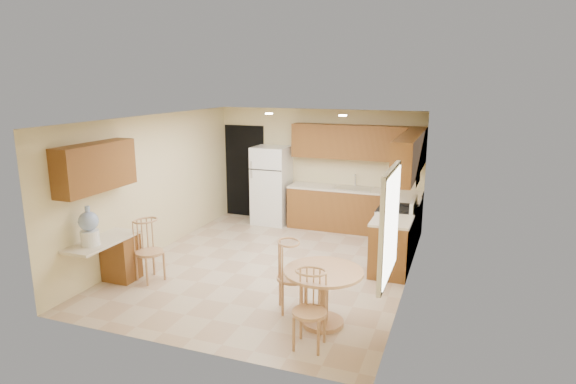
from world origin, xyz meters
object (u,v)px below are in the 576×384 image
(refrigerator, at_px, (272,185))
(chair_table_b, at_px, (307,306))
(stove, at_px, (396,232))
(chair_desk, at_px, (145,246))
(water_crock, at_px, (89,228))
(dining_table, at_px, (323,289))
(chair_table_a, at_px, (290,271))

(refrigerator, distance_m, chair_table_b, 5.25)
(stove, xyz_separation_m, chair_desk, (-3.47, -2.47, 0.12))
(chair_desk, xyz_separation_m, water_crock, (-0.45, -0.64, 0.44))
(stove, distance_m, dining_table, 2.85)
(water_crock, bearing_deg, chair_table_a, 9.11)
(stove, height_order, chair_desk, stove)
(stove, bearing_deg, refrigerator, 157.01)
(stove, relative_size, water_crock, 1.88)
(refrigerator, distance_m, dining_table, 4.67)
(dining_table, bearing_deg, refrigerator, 120.28)
(chair_table_a, bearing_deg, water_crock, -108.21)
(stove, bearing_deg, chair_table_b, -98.60)
(stove, relative_size, chair_desk, 1.12)
(water_crock, bearing_deg, chair_desk, 54.87)
(dining_table, xyz_separation_m, water_crock, (-3.40, -0.31, 0.54))
(chair_table_b, height_order, chair_desk, chair_desk)
(refrigerator, distance_m, water_crock, 4.46)
(refrigerator, bearing_deg, chair_table_a, -64.52)
(refrigerator, relative_size, chair_table_b, 1.82)
(dining_table, bearing_deg, water_crock, -174.83)
(stove, relative_size, dining_table, 1.08)
(water_crock, bearing_deg, refrigerator, 76.38)
(chair_table_a, relative_size, chair_desk, 1.01)
(chair_table_b, bearing_deg, water_crock, -8.53)
(chair_table_a, distance_m, water_crock, 2.96)
(stove, distance_m, chair_table_b, 3.51)
(chair_table_b, bearing_deg, refrigerator, -65.93)
(refrigerator, relative_size, dining_table, 1.68)
(dining_table, distance_m, water_crock, 3.46)
(refrigerator, relative_size, stove, 1.56)
(chair_table_b, xyz_separation_m, water_crock, (-3.40, 0.36, 0.46))
(dining_table, relative_size, chair_table_b, 1.08)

